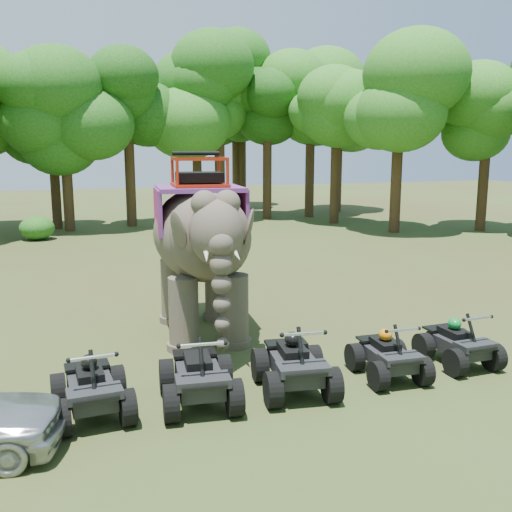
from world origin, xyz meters
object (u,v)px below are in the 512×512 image
object	(u,v)px
atv_0	(91,380)
atv_4	(458,337)
atv_2	(295,356)
atv_3	(388,349)
atv_1	(199,368)
elephant	(201,245)

from	to	relation	value
atv_0	atv_4	distance (m)	7.17
atv_0	atv_2	bearing A→B (deg)	-5.97
atv_2	atv_3	bearing A→B (deg)	7.99
atv_1	atv_0	bearing A→B (deg)	-177.47
atv_4	atv_0	bearing A→B (deg)	178.57
atv_0	atv_4	world-z (taller)	atv_0
atv_2	elephant	bearing A→B (deg)	109.65
atv_0	atv_2	size ratio (longest dim) A/B	0.94
atv_3	atv_4	size ratio (longest dim) A/B	0.99
atv_1	atv_3	xyz separation A→B (m)	(3.69, -0.12, -0.08)
elephant	atv_1	xyz separation A→B (m)	(-1.04, -3.74, -1.47)
atv_0	atv_2	xyz separation A→B (m)	(3.52, -0.24, 0.04)
atv_4	elephant	bearing A→B (deg)	139.24
atv_0	atv_4	size ratio (longest dim) A/B	1.07
atv_1	atv_3	distance (m)	3.69
atv_1	atv_4	distance (m)	5.40
atv_2	atv_3	distance (m)	1.94
elephant	atv_4	distance (m)	5.96
atv_0	atv_3	xyz separation A→B (m)	(5.46, -0.28, -0.05)
atv_1	atv_3	world-z (taller)	atv_1
atv_1	atv_4	size ratio (longest dim) A/B	1.13
atv_1	elephant	bearing A→B (deg)	82.03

